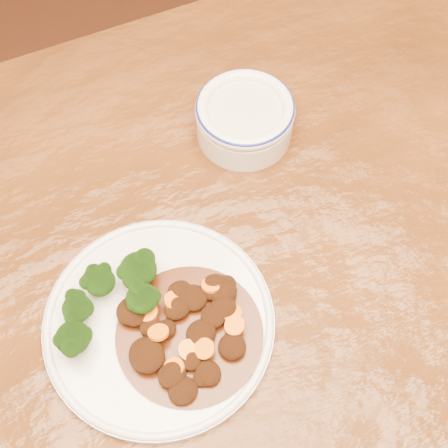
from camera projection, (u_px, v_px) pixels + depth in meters
ground at (232, 437)px, 1.32m from camera, size 4.00×4.00×0.00m
dining_table at (238, 334)px, 0.74m from camera, size 1.61×1.09×0.75m
dinner_plate at (159, 322)px, 0.65m from camera, size 0.24×0.24×0.02m
broccoli_florets at (110, 297)px, 0.63m from camera, size 0.13×0.07×0.04m
mince_stew at (189, 329)px, 0.63m from camera, size 0.15×0.15×0.03m
dip_bowl at (245, 117)px, 0.75m from camera, size 0.12×0.12×0.05m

